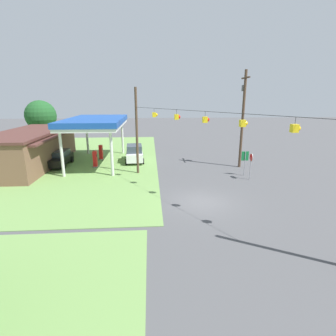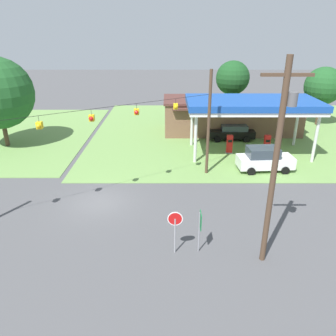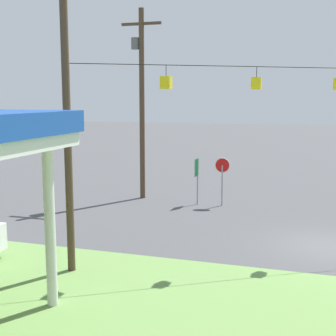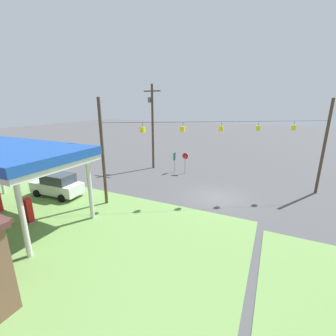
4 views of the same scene
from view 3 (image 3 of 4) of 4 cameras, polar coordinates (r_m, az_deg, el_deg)
name	(u,v)px [view 3 (image 3 of 4)]	position (r m, az deg, el deg)	size (l,w,h in m)	color
ground_plane	(329,247)	(18.58, 19.06, -9.14)	(160.00, 160.00, 0.00)	#4C4C4F
stop_sign_roadside	(222,171)	(23.94, 6.64, -0.34)	(0.80, 0.08, 2.50)	#99999E
route_sign	(197,172)	(24.15, 3.55, -0.47)	(0.10, 0.70, 2.40)	gray
utility_pole_main	(141,95)	(25.44, -3.29, 8.93)	(2.20, 0.44, 10.14)	#4C3828
signal_span_gantry	(336,122)	(17.78, 19.79, 5.29)	(16.12, 10.24, 8.37)	#4C3828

